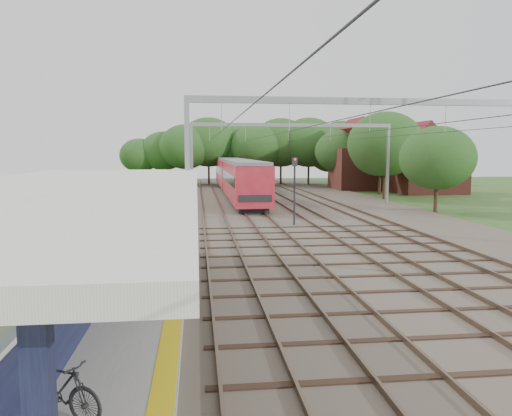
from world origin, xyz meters
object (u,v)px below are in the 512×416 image
bicycle (59,389)px  train (236,176)px  signal_post (295,184)px  person (134,230)px

bicycle → train: 45.24m
bicycle → signal_post: 23.73m
train → signal_post: signal_post is taller
train → person: bearing=-102.7°
person → train: bearing=-112.8°
person → bicycle: person is taller
train → signal_post: bearing=-85.3°
person → signal_post: (8.71, 8.00, 1.45)m
bicycle → signal_post: signal_post is taller
person → bicycle: (0.54, -14.21, -0.35)m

